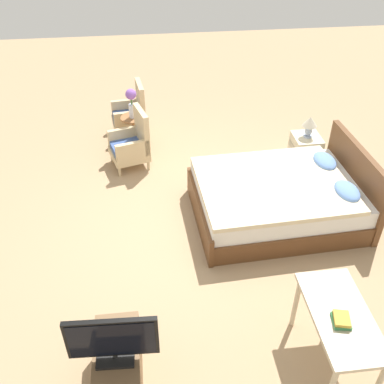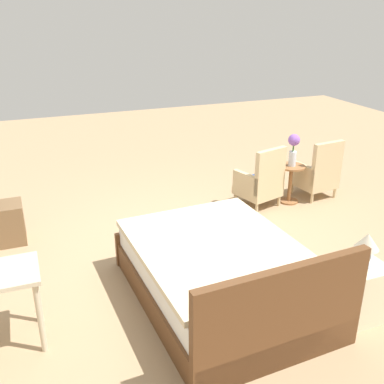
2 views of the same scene
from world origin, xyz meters
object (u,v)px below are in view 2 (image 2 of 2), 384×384
Objects in this scene: armchair_by_window_right at (261,182)px; flower_vase at (293,147)px; armchair_by_window_left at (318,174)px; nightstand at (359,291)px; bed at (223,276)px; table_lamp at (367,245)px; side_table at (290,179)px.

flower_vase reaches higher than armchair_by_window_right.
flower_vase is at bearing 175.97° from armchair_by_window_right.
armchair_by_window_left is 0.71m from flower_vase.
flower_vase reaches higher than nightstand.
armchair_by_window_left reaches higher than nightstand.
flower_vase is at bearing -109.31° from nightstand.
bed is 6.76× the size of table_lamp.
nightstand is (0.42, 2.61, -0.09)m from armchair_by_window_right.
table_lamp reaches higher than side_table.
armchair_by_window_right is at bearing -99.10° from nightstand.
nightstand is (0.90, 2.58, -0.08)m from side_table.
armchair_by_window_left and armchair_by_window_right have the same top height.
bed reaches higher than armchair_by_window_left.
armchair_by_window_left is at bearing 179.90° from armchair_by_window_right.
bed is 3.94× the size of nightstand.
nightstand is at bearing 61.60° from armchair_by_window_left.
armchair_by_window_right reaches higher than nightstand.
table_lamp is at bearing 61.61° from armchair_by_window_left.
flower_vase is at bearing -109.31° from table_lamp.
table_lamp is at bearing 70.69° from flower_vase.
armchair_by_window_left is 3.00m from table_lamp.
flower_vase reaches higher than bed.
nightstand is at bearing 147.89° from bed.
armchair_by_window_left is at bearing -176.35° from side_table.
side_table reaches higher than nightstand.
table_lamp is at bearing 80.90° from armchair_by_window_right.
table_lamp is at bearing 70.69° from side_table.
nightstand is at bearing 70.69° from side_table.
armchair_by_window_left is 1.62× the size of nightstand.
table_lamp is (1.41, 2.61, 0.41)m from armchair_by_window_left.
nightstand is at bearing 80.90° from armchair_by_window_right.
side_table is at bearing 90.00° from flower_vase.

